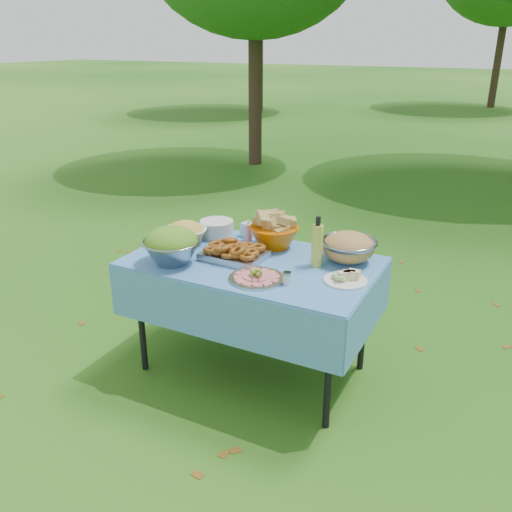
{
  "coord_description": "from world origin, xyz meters",
  "views": [
    {
      "loc": [
        1.38,
        -2.65,
        2.0
      ],
      "look_at": [
        0.02,
        0.0,
        0.79
      ],
      "focal_mm": 38.0,
      "sensor_mm": 36.0,
      "label": 1
    }
  ],
  "objects_px": {
    "bread_bowl": "(274,231)",
    "charcuterie_platter": "(256,273)",
    "plate_stack": "(217,228)",
    "pasta_bowl_steel": "(348,247)",
    "salad_bowl": "(171,245)",
    "oil_bottle": "(317,242)",
    "picnic_table": "(253,317)"
  },
  "relations": [
    {
      "from": "bread_bowl",
      "to": "charcuterie_platter",
      "type": "height_order",
      "value": "bread_bowl"
    },
    {
      "from": "plate_stack",
      "to": "pasta_bowl_steel",
      "type": "relative_size",
      "value": 0.66
    },
    {
      "from": "bread_bowl",
      "to": "pasta_bowl_steel",
      "type": "bearing_deg",
      "value": -1.3
    },
    {
      "from": "salad_bowl",
      "to": "charcuterie_platter",
      "type": "xyz_separation_m",
      "value": [
        0.55,
        0.02,
        -0.08
      ]
    },
    {
      "from": "pasta_bowl_steel",
      "to": "oil_bottle",
      "type": "relative_size",
      "value": 1.12
    },
    {
      "from": "pasta_bowl_steel",
      "to": "charcuterie_platter",
      "type": "xyz_separation_m",
      "value": [
        -0.36,
        -0.48,
        -0.05
      ]
    },
    {
      "from": "picnic_table",
      "to": "pasta_bowl_steel",
      "type": "bearing_deg",
      "value": 26.38
    },
    {
      "from": "picnic_table",
      "to": "charcuterie_platter",
      "type": "distance_m",
      "value": 0.5
    },
    {
      "from": "salad_bowl",
      "to": "bread_bowl",
      "type": "height_order",
      "value": "salad_bowl"
    },
    {
      "from": "salad_bowl",
      "to": "pasta_bowl_steel",
      "type": "xyz_separation_m",
      "value": [
        0.91,
        0.5,
        -0.02
      ]
    },
    {
      "from": "plate_stack",
      "to": "oil_bottle",
      "type": "height_order",
      "value": "oil_bottle"
    },
    {
      "from": "plate_stack",
      "to": "charcuterie_platter",
      "type": "distance_m",
      "value": 0.75
    },
    {
      "from": "picnic_table",
      "to": "charcuterie_platter",
      "type": "bearing_deg",
      "value": -57.83
    },
    {
      "from": "picnic_table",
      "to": "pasta_bowl_steel",
      "type": "distance_m",
      "value": 0.74
    },
    {
      "from": "picnic_table",
      "to": "bread_bowl",
      "type": "distance_m",
      "value": 0.55
    },
    {
      "from": "salad_bowl",
      "to": "plate_stack",
      "type": "relative_size",
      "value": 1.52
    },
    {
      "from": "pasta_bowl_steel",
      "to": "plate_stack",
      "type": "bearing_deg",
      "value": 178.99
    },
    {
      "from": "oil_bottle",
      "to": "charcuterie_platter",
      "type": "bearing_deg",
      "value": -124.46
    },
    {
      "from": "picnic_table",
      "to": "salad_bowl",
      "type": "relative_size",
      "value": 4.31
    },
    {
      "from": "plate_stack",
      "to": "bread_bowl",
      "type": "bearing_deg",
      "value": -0.69
    },
    {
      "from": "pasta_bowl_steel",
      "to": "charcuterie_platter",
      "type": "distance_m",
      "value": 0.61
    },
    {
      "from": "salad_bowl",
      "to": "bread_bowl",
      "type": "distance_m",
      "value": 0.66
    },
    {
      "from": "picnic_table",
      "to": "pasta_bowl_steel",
      "type": "height_order",
      "value": "pasta_bowl_steel"
    },
    {
      "from": "plate_stack",
      "to": "oil_bottle",
      "type": "distance_m",
      "value": 0.8
    },
    {
      "from": "charcuterie_platter",
      "to": "oil_bottle",
      "type": "height_order",
      "value": "oil_bottle"
    },
    {
      "from": "plate_stack",
      "to": "charcuterie_platter",
      "type": "height_order",
      "value": "plate_stack"
    },
    {
      "from": "picnic_table",
      "to": "salad_bowl",
      "type": "bearing_deg",
      "value": -148.05
    },
    {
      "from": "picnic_table",
      "to": "oil_bottle",
      "type": "xyz_separation_m",
      "value": [
        0.37,
        0.1,
        0.53
      ]
    },
    {
      "from": "charcuterie_platter",
      "to": "oil_bottle",
      "type": "bearing_deg",
      "value": 55.54
    },
    {
      "from": "salad_bowl",
      "to": "charcuterie_platter",
      "type": "relative_size",
      "value": 1.09
    },
    {
      "from": "plate_stack",
      "to": "charcuterie_platter",
      "type": "xyz_separation_m",
      "value": [
        0.55,
        -0.5,
        -0.02
      ]
    },
    {
      "from": "plate_stack",
      "to": "bread_bowl",
      "type": "xyz_separation_m",
      "value": [
        0.43,
        -0.01,
        0.05
      ]
    }
  ]
}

